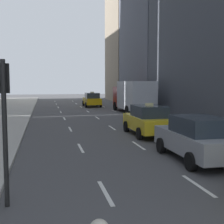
% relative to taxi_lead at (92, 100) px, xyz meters
% --- Properties ---
extents(lane_markings, '(5.72, 56.00, 0.01)m').
position_rel_taxi_lead_xyz_m(lane_markings, '(-1.40, -15.38, -0.87)').
color(lane_markings, white).
rests_on(lane_markings, ground).
extents(taxi_lead, '(2.02, 4.40, 1.87)m').
position_rel_taxi_lead_xyz_m(taxi_lead, '(0.00, 0.00, 0.00)').
color(taxi_lead, yellow).
rests_on(taxi_lead, ground).
extents(taxi_third, '(2.02, 4.40, 1.87)m').
position_rel_taxi_lead_xyz_m(taxi_third, '(0.00, -21.64, 0.00)').
color(taxi_third, yellow).
rests_on(taxi_third, ground).
extents(sedan_black_near, '(2.02, 4.54, 1.73)m').
position_rel_taxi_lead_xyz_m(sedan_black_near, '(0.00, -27.56, -0.00)').
color(sedan_black_near, '#9EA0A5').
rests_on(sedan_black_near, ground).
extents(box_truck, '(2.58, 8.40, 3.15)m').
position_rel_taxi_lead_xyz_m(box_truck, '(2.80, -8.77, 0.83)').
color(box_truck, maroon).
rests_on(box_truck, ground).
extents(traffic_light_pole, '(0.24, 0.42, 3.60)m').
position_rel_taxi_lead_xyz_m(traffic_light_pole, '(-6.75, -30.70, 1.53)').
color(traffic_light_pole, black).
rests_on(traffic_light_pole, ground).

